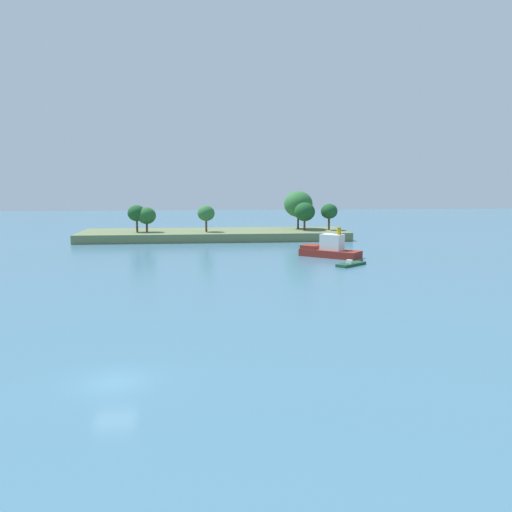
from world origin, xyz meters
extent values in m
plane|color=teal|center=(0.00, 0.00, 0.00)|extent=(400.00, 400.00, 0.00)
cube|color=#66754C|center=(7.92, 82.18, 0.89)|extent=(57.18, 16.08, 1.79)
cylinder|color=#513823|center=(-8.48, 80.61, 3.03)|extent=(0.44, 0.44, 2.48)
ellipsoid|color=#194C23|center=(-8.48, 80.61, 5.77)|extent=(3.77, 3.77, 3.39)
cylinder|color=#513823|center=(-6.41, 80.39, 2.73)|extent=(0.44, 0.44, 1.89)
ellipsoid|color=#235B28|center=(-6.41, 80.39, 5.25)|extent=(3.93, 3.93, 3.53)
cylinder|color=#513823|center=(6.09, 79.82, 3.02)|extent=(0.44, 0.44, 2.47)
ellipsoid|color=#2D6B33|center=(6.09, 79.82, 5.71)|extent=(3.63, 3.63, 3.26)
cylinder|color=#513823|center=(26.86, 85.31, 3.27)|extent=(0.44, 0.44, 2.98)
ellipsoid|color=#2D6B33|center=(26.86, 85.31, 7.34)|extent=(6.46, 6.46, 5.81)
cylinder|color=#513823|center=(27.59, 81.44, 2.90)|extent=(0.44, 0.44, 2.22)
ellipsoid|color=#194C23|center=(27.59, 81.44, 5.82)|extent=(4.54, 4.54, 4.09)
cylinder|color=#513823|center=(33.05, 81.37, 3.11)|extent=(0.44, 0.44, 2.66)
ellipsoid|color=#194C23|center=(33.05, 81.37, 5.91)|extent=(3.66, 3.66, 3.29)
cube|color=maroon|center=(26.32, 52.32, 0.60)|extent=(9.94, 9.15, 1.19)
cube|color=maroon|center=(23.66, 54.54, 1.49)|extent=(4.24, 4.31, 0.60)
cube|color=white|center=(26.55, 52.13, 2.49)|extent=(4.18, 4.05, 2.60)
cylinder|color=gold|center=(27.46, 51.37, 4.39)|extent=(0.70, 0.70, 1.20)
cylinder|color=black|center=(22.45, 55.55, 0.72)|extent=(0.68, 0.73, 0.70)
cube|color=#19472D|center=(27.24, 43.12, 0.21)|extent=(5.29, 4.89, 0.41)
cube|color=white|center=(26.93, 42.86, 0.66)|extent=(0.96, 1.00, 0.50)
cube|color=black|center=(29.43, 44.99, 0.28)|extent=(0.42, 0.43, 0.56)
camera|label=1|loc=(5.69, -31.51, 12.25)|focal=36.70mm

